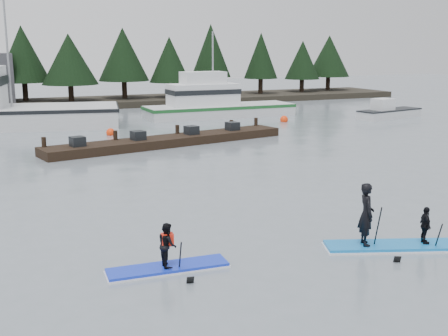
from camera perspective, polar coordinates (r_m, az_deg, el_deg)
name	(u,v)px	position (r m, az deg, el deg)	size (l,w,h in m)	color
ground	(309,246)	(16.29, 8.66, -7.88)	(160.00, 160.00, 0.00)	slate
far_shore	(71,103)	(55.72, -15.27, 6.36)	(70.00, 8.00, 0.60)	#2D281E
treeline	(71,106)	(55.75, -15.25, 6.05)	(60.00, 4.00, 8.00)	black
fishing_boat_medium	(216,110)	(45.77, -0.84, 5.87)	(12.17, 3.53, 7.55)	silver
skiff	(390,114)	(46.95, 16.47, 5.32)	(5.83, 1.75, 0.68)	silver
floating_dock	(170,141)	(32.58, -5.55, 2.76)	(14.86, 1.98, 0.50)	black
buoy_c	(284,122)	(42.93, 6.11, 4.69)	(0.60, 0.60, 0.60)	#FF390C
buoy_b	(111,135)	(36.91, -11.43, 3.30)	(0.57, 0.57, 0.57)	#FF390C
buoy_d	(232,139)	(34.63, 0.84, 2.97)	(0.53, 0.53, 0.53)	#FF390C
paddleboard_solo	(168,256)	(14.43, -5.75, -8.86)	(3.12, 1.14, 1.76)	#1632D4
paddleboard_duo	(386,229)	(16.40, 16.16, -5.96)	(3.83, 2.17, 2.42)	blue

